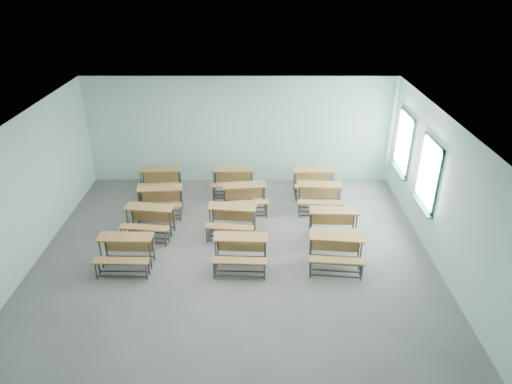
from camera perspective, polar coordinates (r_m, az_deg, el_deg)
room at (r=9.89m, az=-2.31°, el=0.02°), size 9.04×8.04×3.24m
desk_unit_r0c0 at (r=10.38m, az=-16.01°, el=-6.77°), size 1.19×0.80×0.73m
desk_unit_r0c1 at (r=10.00m, az=-1.95°, el=-7.03°), size 1.20×0.83×0.73m
desk_unit_r0c2 at (r=10.15m, az=9.94°, el=-6.89°), size 1.24×0.90×0.73m
desk_unit_r1c0 at (r=11.42m, az=-13.25°, el=-3.09°), size 1.26×0.93×0.73m
desk_unit_r1c1 at (r=11.15m, az=-3.04°, el=-3.11°), size 1.26×0.92×0.73m
desk_unit_r1c2 at (r=11.13m, az=9.69°, el=-3.56°), size 1.20×0.82×0.73m
desk_unit_r2c0 at (r=12.30m, az=-11.91°, el=-0.64°), size 1.24×0.88×0.73m
desk_unit_r2c1 at (r=12.19m, az=-1.42°, el=-0.28°), size 1.26×0.93×0.73m
desk_unit_r2c2 at (r=12.34m, az=7.96°, el=-0.21°), size 1.22×0.85×0.73m
desk_unit_r3c0 at (r=13.42m, az=-11.90°, el=1.78°), size 1.22×0.86×0.73m
desk_unit_r3c1 at (r=13.12m, az=-2.89°, el=1.77°), size 1.18×0.80×0.73m
desk_unit_r3c2 at (r=13.17m, az=7.26°, el=1.68°), size 1.19×0.81×0.73m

